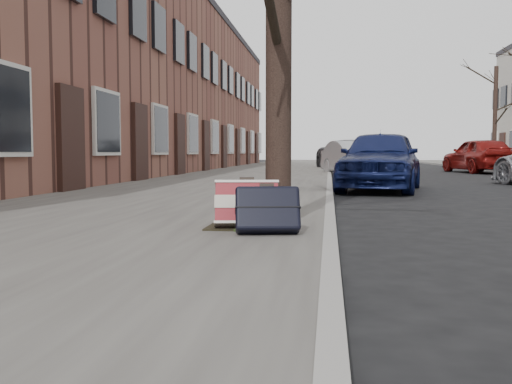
# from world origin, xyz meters

# --- Properties ---
(ground) EXTENTS (120.00, 120.00, 0.00)m
(ground) POSITION_xyz_m (0.00, 0.00, 0.00)
(ground) COLOR black
(ground) RESTS_ON ground
(near_sidewalk) EXTENTS (5.00, 70.00, 0.12)m
(near_sidewalk) POSITION_xyz_m (-3.70, 15.00, 0.06)
(near_sidewalk) COLOR slate
(near_sidewalk) RESTS_ON ground
(house_near) EXTENTS (6.80, 40.00, 7.00)m
(house_near) POSITION_xyz_m (-9.60, 16.00, 3.50)
(house_near) COLOR brown
(house_near) RESTS_ON ground
(dirt_patch) EXTENTS (0.85, 0.85, 0.02)m
(dirt_patch) POSITION_xyz_m (-2.00, 1.20, 0.13)
(dirt_patch) COLOR black
(dirt_patch) RESTS_ON near_sidewalk
(suitcase_red) EXTENTS (0.63, 0.40, 0.46)m
(suitcase_red) POSITION_xyz_m (-2.04, 0.99, 0.35)
(suitcase_red) COLOR maroon
(suitcase_red) RESTS_ON near_sidewalk
(suitcase_navy) EXTENTS (0.62, 0.43, 0.45)m
(suitcase_navy) POSITION_xyz_m (-1.80, 0.65, 0.34)
(suitcase_navy) COLOR black
(suitcase_navy) RESTS_ON near_sidewalk
(car_near_front) EXTENTS (2.33, 4.22, 1.36)m
(car_near_front) POSITION_xyz_m (-0.14, 8.47, 0.68)
(car_near_front) COLOR #101949
(car_near_front) RESTS_ON ground
(car_near_mid) EXTENTS (2.45, 4.04, 1.26)m
(car_near_mid) POSITION_xyz_m (-0.38, 16.12, 0.63)
(car_near_mid) COLOR #B6BABF
(car_near_mid) RESTS_ON ground
(car_near_back) EXTENTS (3.55, 5.56, 1.43)m
(car_near_back) POSITION_xyz_m (-0.23, 22.26, 0.71)
(car_near_back) COLOR #393A3F
(car_near_back) RESTS_ON ground
(car_far_back) EXTENTS (2.48, 4.48, 1.44)m
(car_far_back) POSITION_xyz_m (4.83, 20.05, 0.72)
(car_far_back) COLOR maroon
(car_far_back) RESTS_ON ground
(tree_far_c) EXTENTS (0.22, 0.22, 5.13)m
(tree_far_c) POSITION_xyz_m (7.20, 26.52, 2.69)
(tree_far_c) COLOR black
(tree_far_c) RESTS_ON far_sidewalk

